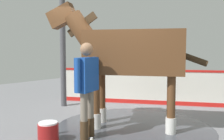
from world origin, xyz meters
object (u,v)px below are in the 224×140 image
Objects in this scene: horse at (129,55)px; wash_bucket at (48,132)px; bottle_spray at (55,128)px; handler at (87,83)px.

wash_bucket is (-0.56, -1.59, -1.34)m from horse.
horse is at bearing 58.16° from bottle_spray.
handler reaches higher than wash_bucket.
horse reaches higher than bottle_spray.
handler is (-0.17, -1.01, -0.50)m from horse.
horse is 1.14m from handler.
horse is 2.15m from wash_bucket.
bottle_spray is (-0.23, 0.32, -0.05)m from wash_bucket.
horse is 1.71× the size of handler.
wash_bucket is at bearing -140.20° from handler.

